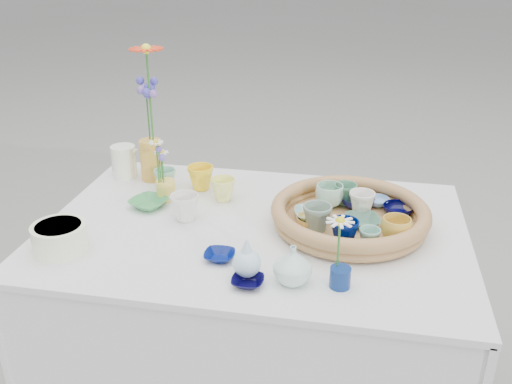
# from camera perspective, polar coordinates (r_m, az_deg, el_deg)

# --- Properties ---
(wicker_tray) EXTENTS (0.47, 0.47, 0.08)m
(wicker_tray) POSITION_cam_1_polar(r_m,az_deg,el_deg) (1.73, 9.36, -2.33)
(wicker_tray) COLOR olive
(wicker_tray) RESTS_ON display_table
(tray_ceramic_0) EXTENTS (0.12, 0.12, 0.03)m
(tray_ceramic_0) POSITION_cam_1_polar(r_m,az_deg,el_deg) (1.83, 10.12, -0.99)
(tray_ceramic_0) COLOR #0B0D3F
(tray_ceramic_0) RESTS_ON wicker_tray
(tray_ceramic_1) EXTENTS (0.12, 0.12, 0.03)m
(tray_ceramic_1) POSITION_cam_1_polar(r_m,az_deg,el_deg) (1.81, 14.02, -1.73)
(tray_ceramic_1) COLOR black
(tray_ceramic_1) RESTS_ON wicker_tray
(tray_ceramic_2) EXTENTS (0.10, 0.10, 0.07)m
(tray_ceramic_2) POSITION_cam_1_polar(r_m,az_deg,el_deg) (1.65, 13.84, -3.62)
(tray_ceramic_2) COLOR gold
(tray_ceramic_2) RESTS_ON wicker_tray
(tray_ceramic_3) EXTENTS (0.13, 0.13, 0.03)m
(tray_ceramic_3) POSITION_cam_1_polar(r_m,az_deg,el_deg) (1.72, 10.57, -2.87)
(tray_ceramic_3) COLOR #44735C
(tray_ceramic_3) RESTS_ON wicker_tray
(tray_ceramic_4) EXTENTS (0.10, 0.10, 0.08)m
(tray_ceramic_4) POSITION_cam_1_polar(r_m,az_deg,el_deg) (1.66, 6.14, -2.58)
(tray_ceramic_4) COLOR gray
(tray_ceramic_4) RESTS_ON wicker_tray
(tray_ceramic_5) EXTENTS (0.13, 0.13, 0.03)m
(tray_ceramic_5) POSITION_cam_1_polar(r_m,az_deg,el_deg) (1.74, 5.62, -2.24)
(tray_ceramic_5) COLOR #85B3AB
(tray_ceramic_5) RESTS_ON wicker_tray
(tray_ceramic_6) EXTENTS (0.12, 0.12, 0.07)m
(tray_ceramic_6) POSITION_cam_1_polar(r_m,az_deg,el_deg) (1.81, 7.37, -0.34)
(tray_ceramic_6) COLOR #A7D7BA
(tray_ceramic_6) RESTS_ON wicker_tray
(tray_ceramic_7) EXTENTS (0.09, 0.09, 0.07)m
(tray_ceramic_7) POSITION_cam_1_polar(r_m,az_deg,el_deg) (1.77, 10.52, -1.12)
(tray_ceramic_7) COLOR white
(tray_ceramic_7) RESTS_ON wicker_tray
(tray_ceramic_8) EXTENTS (0.09, 0.09, 0.02)m
(tray_ceramic_8) POSITION_cam_1_polar(r_m,az_deg,el_deg) (1.85, 12.05, -0.95)
(tray_ceramic_8) COLOR #7DA9DC
(tray_ceramic_8) RESTS_ON wicker_tray
(tray_ceramic_9) EXTENTS (0.10, 0.10, 0.07)m
(tray_ceramic_9) POSITION_cam_1_polar(r_m,az_deg,el_deg) (1.59, 8.80, -4.03)
(tray_ceramic_9) COLOR #000D46
(tray_ceramic_9) RESTS_ON wicker_tray
(tray_ceramic_10) EXTENTS (0.09, 0.09, 0.03)m
(tray_ceramic_10) POSITION_cam_1_polar(r_m,az_deg,el_deg) (1.70, 5.50, -2.90)
(tray_ceramic_10) COLOR #FFC45A
(tray_ceramic_10) RESTS_ON wicker_tray
(tray_ceramic_11) EXTENTS (0.06, 0.06, 0.06)m
(tray_ceramic_11) POSITION_cam_1_polar(r_m,az_deg,el_deg) (1.60, 11.26, -4.54)
(tray_ceramic_11) COLOR #7FB7A4
(tray_ceramic_11) RESTS_ON wicker_tray
(tray_ceramic_12) EXTENTS (0.09, 0.09, 0.07)m
(tray_ceramic_12) POSITION_cam_1_polar(r_m,az_deg,el_deg) (1.83, 8.91, -0.22)
(tray_ceramic_12) COLOR #4B8866
(tray_ceramic_12) RESTS_ON wicker_tray
(loose_ceramic_0) EXTENTS (0.09, 0.09, 0.08)m
(loose_ceramic_0) POSITION_cam_1_polar(r_m,az_deg,el_deg) (1.97, -5.55, 1.43)
(loose_ceramic_0) COLOR yellow
(loose_ceramic_0) RESTS_ON display_table
(loose_ceramic_1) EXTENTS (0.10, 0.10, 0.08)m
(loose_ceramic_1) POSITION_cam_1_polar(r_m,az_deg,el_deg) (1.88, -3.31, 0.26)
(loose_ceramic_1) COLOR #F9FA79
(loose_ceramic_1) RESTS_ON display_table
(loose_ceramic_2) EXTENTS (0.15, 0.15, 0.03)m
(loose_ceramic_2) POSITION_cam_1_polar(r_m,az_deg,el_deg) (1.87, -10.69, -1.11)
(loose_ceramic_2) COLOR #419D57
(loose_ceramic_2) RESTS_ON display_table
(loose_ceramic_3) EXTENTS (0.09, 0.09, 0.08)m
(loose_ceramic_3) POSITION_cam_1_polar(r_m,az_deg,el_deg) (1.76, -7.12, -1.53)
(loose_ceramic_3) COLOR white
(loose_ceramic_3) RESTS_ON display_table
(loose_ceramic_4) EXTENTS (0.09, 0.09, 0.02)m
(loose_ceramic_4) POSITION_cam_1_polar(r_m,az_deg,el_deg) (1.56, -3.66, -6.39)
(loose_ceramic_4) COLOR #03125E
(loose_ceramic_4) RESTS_ON display_table
(loose_ceramic_5) EXTENTS (0.10, 0.10, 0.07)m
(loose_ceramic_5) POSITION_cam_1_polar(r_m,az_deg,el_deg) (1.99, -9.08, 1.30)
(loose_ceramic_5) COLOR #81BDA1
(loose_ceramic_5) RESTS_ON display_table
(loose_ceramic_6) EXTENTS (0.08, 0.08, 0.02)m
(loose_ceramic_6) POSITION_cam_1_polar(r_m,az_deg,el_deg) (1.45, -0.84, -8.96)
(loose_ceramic_6) COLOR black
(loose_ceramic_6) RESTS_ON display_table
(fluted_bowl) EXTENTS (0.18, 0.18, 0.08)m
(fluted_bowl) POSITION_cam_1_polar(r_m,az_deg,el_deg) (1.67, -19.03, -4.35)
(fluted_bowl) COLOR white
(fluted_bowl) RESTS_ON display_table
(bud_vase_paleblue) EXTENTS (0.09, 0.09, 0.11)m
(bud_vase_paleblue) POSITION_cam_1_polar(r_m,az_deg,el_deg) (1.46, -0.94, -6.47)
(bud_vase_paleblue) COLOR silver
(bud_vase_paleblue) RESTS_ON display_table
(bud_vase_seafoam) EXTENTS (0.13, 0.13, 0.10)m
(bud_vase_seafoam) POSITION_cam_1_polar(r_m,az_deg,el_deg) (1.44, 3.69, -7.27)
(bud_vase_seafoam) COLOR silver
(bud_vase_seafoam) RESTS_ON display_table
(bud_vase_cobalt) EXTENTS (0.07, 0.07, 0.05)m
(bud_vase_cobalt) POSITION_cam_1_polar(r_m,az_deg,el_deg) (1.45, 8.41, -8.44)
(bud_vase_cobalt) COLOR navy
(bud_vase_cobalt) RESTS_ON display_table
(single_daisy) EXTENTS (0.10, 0.10, 0.14)m
(single_daisy) POSITION_cam_1_polar(r_m,az_deg,el_deg) (1.42, 8.26, -5.14)
(single_daisy) COLOR white
(single_daisy) RESTS_ON bud_vase_cobalt
(tall_vase_yellow) EXTENTS (0.09, 0.09, 0.15)m
(tall_vase_yellow) POSITION_cam_1_polar(r_m,az_deg,el_deg) (2.06, -10.41, 3.16)
(tall_vase_yellow) COLOR gold
(tall_vase_yellow) RESTS_ON display_table
(gerbera) EXTENTS (0.17, 0.17, 0.34)m
(gerbera) POSITION_cam_1_polar(r_m,az_deg,el_deg) (1.98, -10.57, 9.37)
(gerbera) COLOR #FF3C1A
(gerbera) RESTS_ON tall_vase_yellow
(hydrangea) EXTENTS (0.08, 0.08, 0.25)m
(hydrangea) POSITION_cam_1_polar(r_m,az_deg,el_deg) (2.02, -10.75, 7.62)
(hydrangea) COLOR #453FB5
(hydrangea) RESTS_ON tall_vase_yellow
(white_pitcher) EXTENTS (0.14, 0.12, 0.12)m
(white_pitcher) POSITION_cam_1_polar(r_m,az_deg,el_deg) (2.10, -13.07, 2.97)
(white_pitcher) COLOR white
(white_pitcher) RESTS_ON display_table
(daisy_cup) EXTENTS (0.07, 0.07, 0.07)m
(daisy_cup) POSITION_cam_1_polar(r_m,az_deg,el_deg) (1.91, -9.00, 0.20)
(daisy_cup) COLOR #FFD855
(daisy_cup) RESTS_ON display_table
(daisy_posy) EXTENTS (0.10, 0.10, 0.14)m
(daisy_posy) POSITION_cam_1_polar(r_m,az_deg,el_deg) (1.87, -9.54, 3.05)
(daisy_posy) COLOR white
(daisy_posy) RESTS_ON daisy_cup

